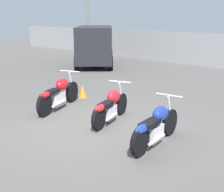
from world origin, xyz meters
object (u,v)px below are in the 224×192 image
at_px(motorcycle_slot_1, 110,106).
at_px(motorcycle_slot_2, 156,126).
at_px(traffic_cone_near, 82,91).
at_px(motorcycle_slot_0, 59,94).
at_px(parked_van, 95,44).

bearing_deg(motorcycle_slot_1, motorcycle_slot_2, -32.81).
distance_m(motorcycle_slot_2, traffic_cone_near, 4.45).
bearing_deg(motorcycle_slot_2, motorcycle_slot_0, 167.33).
bearing_deg(motorcycle_slot_0, motorcycle_slot_2, -26.58).
distance_m(motorcycle_slot_0, motorcycle_slot_2, 3.65).
bearing_deg(traffic_cone_near, motorcycle_slot_0, -68.92).
relative_size(motorcycle_slot_1, motorcycle_slot_2, 0.96).
height_order(parked_van, traffic_cone_near, parked_van).
bearing_deg(motorcycle_slot_0, traffic_cone_near, 87.82).
relative_size(motorcycle_slot_1, traffic_cone_near, 4.41).
relative_size(parked_van, traffic_cone_near, 10.58).
bearing_deg(parked_van, motorcycle_slot_1, -85.12).
height_order(motorcycle_slot_0, parked_van, parked_van).
bearing_deg(parked_van, motorcycle_slot_0, -94.75).
height_order(motorcycle_slot_2, traffic_cone_near, motorcycle_slot_2).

